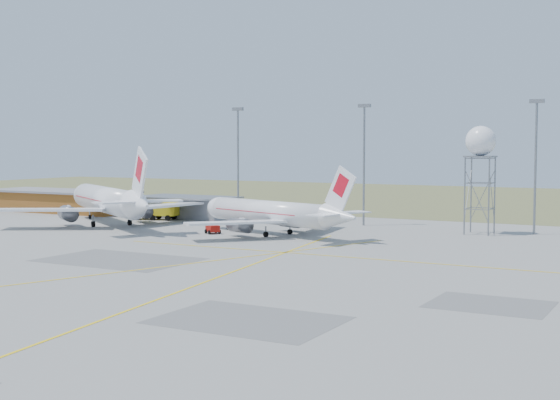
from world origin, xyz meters
The scene contains 12 objects.
ground centered at (0.00, 0.00, 0.00)m, with size 400.00×400.00×0.00m, color #9B9B96.
grass_strip centered at (0.00, 140.00, 0.01)m, with size 400.00×120.00×0.03m, color olive.
building_orange centered at (-75.00, 62.00, 2.17)m, with size 33.00×12.00×4.30m.
building_grey centered at (-45.00, 64.00, 1.97)m, with size 19.00×10.00×3.90m.
mast_a centered at (-35.00, 66.00, 12.07)m, with size 2.20×0.50×20.50m.
mast_b centered at (-10.00, 66.00, 12.07)m, with size 2.20×0.50×20.50m.
mast_c centered at (18.00, 66.00, 12.07)m, with size 2.20×0.50×20.50m.
airliner_main centered at (-16.59, 46.16, 3.30)m, with size 31.06×29.38×10.77m.
airliner_far centered at (-47.95, 45.33, 4.11)m, with size 35.82×32.75×13.41m.
radar_tower centered at (10.56, 62.40, 9.26)m, with size 4.56×4.56×16.51m.
fire_truck centered at (-46.89, 57.10, 1.58)m, with size 8.65×4.95×3.29m.
baggage_tug centered at (-25.54, 43.31, 0.70)m, with size 2.88×2.82×1.85m.
Camera 1 is at (40.84, -56.01, 13.51)m, focal length 50.00 mm.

